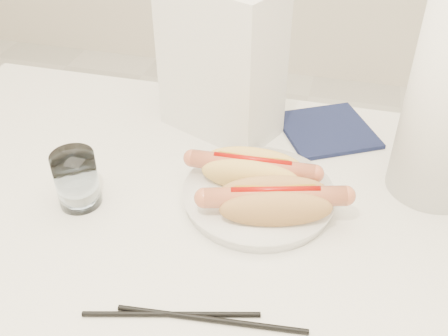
% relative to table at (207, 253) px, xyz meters
% --- Properties ---
extents(table, '(1.20, 0.80, 0.75)m').
position_rel_table_xyz_m(table, '(0.00, 0.00, 0.00)').
color(table, silver).
rests_on(table, ground).
extents(plate, '(0.26, 0.26, 0.02)m').
position_rel_table_xyz_m(plate, '(0.06, 0.07, 0.07)').
color(plate, white).
rests_on(plate, table).
extents(hotdog_left, '(0.19, 0.08, 0.05)m').
position_rel_table_xyz_m(hotdog_left, '(0.05, 0.09, 0.10)').
color(hotdog_left, '#EBBF5E').
rests_on(hotdog_left, plate).
extents(hotdog_right, '(0.20, 0.12, 0.05)m').
position_rel_table_xyz_m(hotdog_right, '(0.09, 0.03, 0.10)').
color(hotdog_right, '#B98448').
rests_on(hotdog_right, plate).
extents(water_glass, '(0.06, 0.06, 0.09)m').
position_rel_table_xyz_m(water_glass, '(-0.20, -0.00, 0.10)').
color(water_glass, white).
rests_on(water_glass, table).
extents(chopstick_near, '(0.23, 0.03, 0.01)m').
position_rel_table_xyz_m(chopstick_near, '(0.05, -0.16, 0.06)').
color(chopstick_near, black).
rests_on(chopstick_near, table).
extents(chopstick_far, '(0.21, 0.06, 0.01)m').
position_rel_table_xyz_m(chopstick_far, '(0.00, -0.17, 0.06)').
color(chopstick_far, black).
rests_on(chopstick_far, table).
extents(napkin_box, '(0.23, 0.18, 0.27)m').
position_rel_table_xyz_m(napkin_box, '(-0.05, 0.26, 0.20)').
color(napkin_box, silver).
rests_on(napkin_box, table).
extents(navy_napkin, '(0.21, 0.21, 0.01)m').
position_rel_table_xyz_m(navy_napkin, '(0.15, 0.30, 0.06)').
color(navy_napkin, '#111737').
rests_on(navy_napkin, table).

